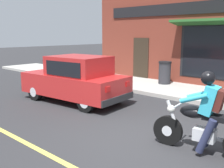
{
  "coord_description": "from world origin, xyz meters",
  "views": [
    {
      "loc": [
        -4.46,
        -3.21,
        2.29
      ],
      "look_at": [
        0.73,
        1.48,
        0.95
      ],
      "focal_mm": 42.0,
      "sensor_mm": 36.0,
      "label": 1
    }
  ],
  "objects": [
    {
      "name": "traffic_cone",
      "position": [
        5.59,
        6.23,
        0.43
      ],
      "size": [
        0.36,
        0.36,
        0.6
      ],
      "color": "black",
      "rests_on": "sidewalk_curb"
    },
    {
      "name": "trash_bin",
      "position": [
        5.47,
        2.66,
        0.64
      ],
      "size": [
        0.56,
        0.56,
        0.98
      ],
      "color": "#2D2D33",
      "rests_on": "sidewalk_curb"
    },
    {
      "name": "storefront_building",
      "position": [
        6.39,
        1.11,
        2.11
      ],
      "size": [
        1.25,
        11.93,
        4.2
      ],
      "color": "maroon",
      "rests_on": "ground"
    },
    {
      "name": "motorcycle_with_rider",
      "position": [
        0.27,
        -1.31,
        0.68
      ],
      "size": [
        0.63,
        2.02,
        1.62
      ],
      "color": "black",
      "rests_on": "ground"
    },
    {
      "name": "car_hatchback",
      "position": [
        1.21,
        3.59,
        0.77
      ],
      "size": [
        1.97,
        3.91,
        1.57
      ],
      "color": "black",
      "rests_on": "ground"
    },
    {
      "name": "sidewalk_curb",
      "position": [
        4.86,
        3.0,
        0.07
      ],
      "size": [
        2.6,
        22.0,
        0.14
      ],
      "primitive_type": "cube",
      "color": "#ADAAA3",
      "rests_on": "ground"
    },
    {
      "name": "ground_plane",
      "position": [
        0.0,
        0.0,
        0.0
      ],
      "size": [
        80.0,
        80.0,
        0.0
      ],
      "primitive_type": "plane",
      "color": "#2B2B2D"
    }
  ]
}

